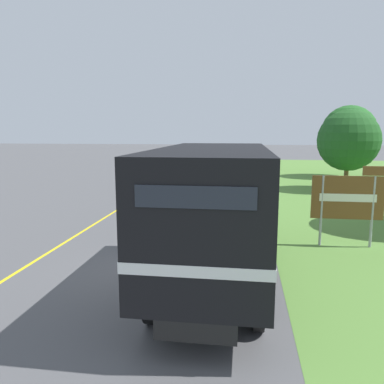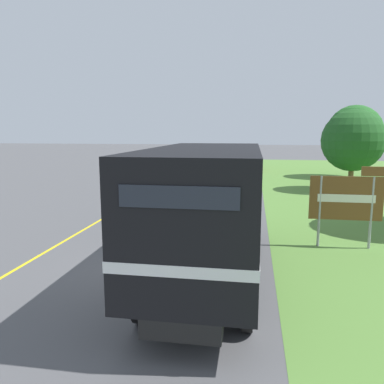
% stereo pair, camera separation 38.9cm
% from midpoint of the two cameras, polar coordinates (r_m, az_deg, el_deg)
% --- Properties ---
extents(ground_plane, '(200.00, 200.00, 0.00)m').
position_cam_midpoint_polar(ground_plane, '(11.18, -7.49, -11.64)').
color(ground_plane, '#515154').
extents(edge_line_yellow, '(0.12, 58.37, 0.01)m').
position_cam_midpoint_polar(edge_line_yellow, '(25.37, -7.08, 0.22)').
color(edge_line_yellow, yellow).
rests_on(edge_line_yellow, ground).
extents(centre_dash_near, '(0.12, 2.60, 0.01)m').
position_cam_midpoint_polar(centre_dash_near, '(11.34, -7.24, -11.31)').
color(centre_dash_near, white).
rests_on(centre_dash_near, ground).
extents(centre_dash_mid_a, '(0.12, 2.60, 0.01)m').
position_cam_midpoint_polar(centre_dash_mid_a, '(17.53, -1.59, -3.82)').
color(centre_dash_mid_a, white).
rests_on(centre_dash_mid_a, ground).
extents(centre_dash_mid_b, '(0.12, 2.60, 0.01)m').
position_cam_midpoint_polar(centre_dash_mid_b, '(23.94, 1.04, -0.26)').
color(centre_dash_mid_b, white).
rests_on(centre_dash_mid_b, ground).
extents(centre_dash_far, '(0.12, 2.60, 0.01)m').
position_cam_midpoint_polar(centre_dash_far, '(30.43, 2.55, 1.79)').
color(centre_dash_far, white).
rests_on(centre_dash_far, ground).
extents(centre_dash_farthest, '(0.12, 2.60, 0.01)m').
position_cam_midpoint_polar(centre_dash_farthest, '(36.96, 3.53, 3.11)').
color(centre_dash_farthest, white).
rests_on(centre_dash_farthest, ground).
extents(horse_trailer_truck, '(2.57, 8.89, 3.58)m').
position_cam_midpoint_polar(horse_trailer_truck, '(10.00, 2.43, -2.11)').
color(horse_trailer_truck, black).
rests_on(horse_trailer_truck, ground).
extents(lead_car_white, '(1.80, 4.18, 1.77)m').
position_cam_midpoint_polar(lead_car_white, '(24.15, -3.61, 1.98)').
color(lead_car_white, black).
rests_on(lead_car_white, ground).
extents(lead_car_red_ahead, '(1.80, 4.52, 1.95)m').
position_cam_midpoint_polar(lead_car_red_ahead, '(39.04, 6.47, 4.84)').
color(lead_car_red_ahead, black).
rests_on(lead_car_red_ahead, ground).
extents(highway_sign, '(2.40, 0.09, 2.81)m').
position_cam_midpoint_polar(highway_sign, '(13.80, 22.05, -0.89)').
color(highway_sign, '#9E9EA3').
rests_on(highway_sign, ground).
extents(roadside_tree_mid, '(4.07, 4.07, 5.38)m').
position_cam_midpoint_polar(roadside_tree_mid, '(27.17, 22.36, 7.27)').
color(roadside_tree_mid, brown).
rests_on(roadside_tree_mid, ground).
extents(roadside_tree_far, '(4.62, 4.62, 6.15)m').
position_cam_midpoint_polar(roadside_tree_far, '(35.15, 22.48, 8.37)').
color(roadside_tree_far, brown).
rests_on(roadside_tree_far, ground).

